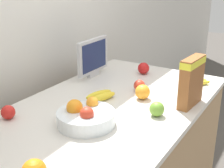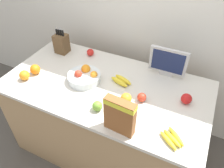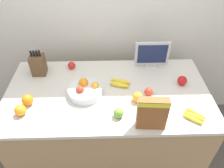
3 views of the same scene
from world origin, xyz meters
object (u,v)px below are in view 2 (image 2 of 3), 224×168
apple_front (142,97)px  orange_by_cereal (35,69)px  knife_block (61,43)px  banana_bunch_right (172,139)px  orange_front_left (24,75)px  cereal_box (120,115)px  apple_rear (97,106)px  small_monitor (168,62)px  orange_back_center (126,98)px  apple_by_knife_block (186,99)px  banana_bunch_left (121,81)px  apple_near_bananas (90,52)px  fruit_bowl (84,76)px

apple_front → orange_by_cereal: 0.97m
knife_block → apple_front: knife_block is taller
banana_bunch_right → orange_front_left: orange_front_left is taller
cereal_box → apple_front: bearing=87.5°
cereal_box → orange_front_left: bearing=176.0°
banana_bunch_right → apple_rear: (-0.56, 0.03, 0.02)m
small_monitor → orange_back_center: bearing=-111.3°
banana_bunch_right → apple_by_knife_block: apple_by_knife_block is taller
apple_by_knife_block → small_monitor: bearing=130.1°
banana_bunch_left → apple_near_bananas: 0.51m
small_monitor → apple_by_knife_block: 0.37m
knife_block → orange_front_left: size_ratio=3.21×
banana_bunch_left → apple_front: 0.26m
cereal_box → orange_by_cereal: cereal_box is taller
apple_by_knife_block → cereal_box: bearing=-127.7°
orange_back_center → banana_bunch_right: bearing=-24.9°
banana_bunch_left → apple_rear: bearing=-95.0°
apple_near_bananas → fruit_bowl: bearing=-67.1°
small_monitor → fruit_bowl: small_monitor is taller
apple_by_knife_block → orange_back_center: 0.45m
apple_near_bananas → apple_rear: 0.74m
orange_front_left → small_monitor: bearing=28.5°
apple_front → fruit_bowl: bearing=177.5°
apple_rear → orange_front_left: 0.73m
apple_near_bananas → apple_rear: bearing=-56.0°
knife_block → banana_bunch_right: size_ratio=1.49×
small_monitor → apple_by_knife_block: small_monitor is taller
banana_bunch_right → apple_near_bananas: size_ratio=2.62×
fruit_bowl → apple_near_bananas: (-0.15, 0.36, -0.01)m
fruit_bowl → apple_by_knife_block: (0.83, 0.10, -0.00)m
banana_bunch_left → orange_back_center: 0.24m
small_monitor → orange_back_center: (-0.18, -0.47, -0.10)m
cereal_box → knife_block: bearing=149.4°
orange_front_left → orange_back_center: bearing=7.4°
knife_block → fruit_bowl: 0.53m
small_monitor → orange_front_left: size_ratio=3.70×
apple_by_knife_block → apple_rear: (-0.57, -0.35, -0.00)m
apple_front → orange_front_left: orange_front_left is taller
cereal_box → banana_bunch_left: 0.51m
small_monitor → knife_block: bearing=-175.7°
knife_block → orange_front_left: 0.51m
banana_bunch_right → orange_by_cereal: (-1.26, 0.17, 0.03)m
apple_by_knife_block → knife_block: bearing=171.3°
knife_block → orange_front_left: knife_block is taller
small_monitor → cereal_box: bearing=-99.5°
cereal_box → apple_by_knife_block: 0.58m
apple_by_knife_block → orange_by_cereal: size_ratio=0.92×
knife_block → apple_rear: bearing=-38.1°
apple_by_knife_block → orange_front_left: 1.33m
fruit_bowl → apple_front: 0.52m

